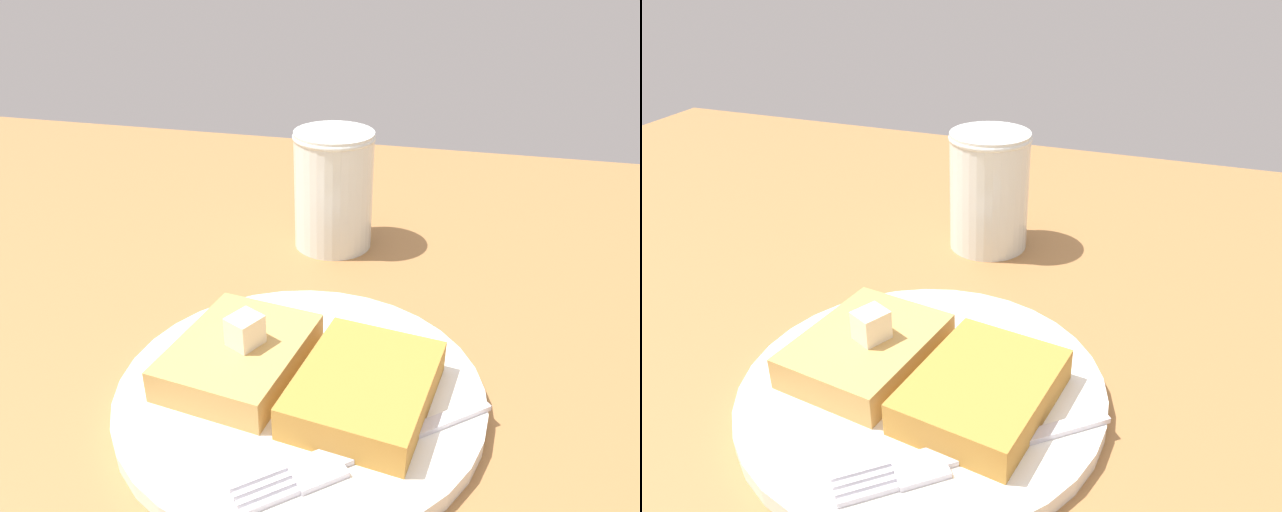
% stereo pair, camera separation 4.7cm
% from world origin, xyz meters
% --- Properties ---
extents(table_surface, '(1.17, 1.17, 0.02)m').
position_xyz_m(table_surface, '(0.00, 0.00, 0.01)').
color(table_surface, olive).
rests_on(table_surface, ground).
extents(plate, '(0.23, 0.23, 0.01)m').
position_xyz_m(plate, '(0.06, 0.05, 0.03)').
color(plate, white).
rests_on(plate, table_surface).
extents(toast_slice_left, '(0.09, 0.11, 0.02)m').
position_xyz_m(toast_slice_left, '(0.02, 0.06, 0.04)').
color(toast_slice_left, tan).
rests_on(toast_slice_left, plate).
extents(toast_slice_middle, '(0.09, 0.11, 0.02)m').
position_xyz_m(toast_slice_middle, '(0.10, 0.05, 0.04)').
color(toast_slice_middle, '#B47E32').
rests_on(toast_slice_middle, plate).
extents(butter_pat_primary, '(0.02, 0.03, 0.02)m').
position_xyz_m(butter_pat_primary, '(0.02, 0.06, 0.06)').
color(butter_pat_primary, '#F8ECCB').
rests_on(butter_pat_primary, toast_slice_left).
extents(fork, '(0.13, 0.11, 0.00)m').
position_xyz_m(fork, '(0.10, 0.00, 0.03)').
color(fork, silver).
rests_on(fork, plate).
extents(syrup_jar, '(0.07, 0.07, 0.11)m').
position_xyz_m(syrup_jar, '(0.03, 0.28, 0.07)').
color(syrup_jar, '#5A240D').
rests_on(syrup_jar, table_surface).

